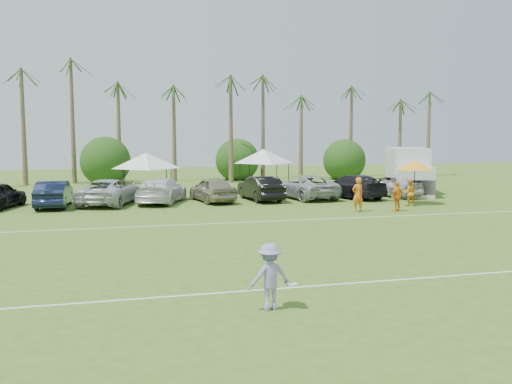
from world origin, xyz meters
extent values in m
plane|color=#43661E|center=(0.00, 0.00, 0.00)|extent=(120.00, 120.00, 0.00)
cube|color=white|center=(0.00, 2.00, 0.01)|extent=(80.00, 0.10, 0.01)
cube|color=white|center=(0.00, 14.00, 0.01)|extent=(80.00, 0.10, 0.01)
cone|color=brown|center=(-12.00, 38.00, 5.00)|extent=(0.44, 0.44, 10.00)
cone|color=brown|center=(-8.00, 38.00, 5.50)|extent=(0.44, 0.44, 11.00)
cone|color=brown|center=(-4.00, 38.00, 4.00)|extent=(0.44, 0.44, 8.00)
cone|color=brown|center=(0.00, 38.00, 4.50)|extent=(0.44, 0.44, 9.00)
cone|color=brown|center=(4.00, 38.00, 5.00)|extent=(0.44, 0.44, 10.00)
cone|color=brown|center=(8.00, 38.00, 5.50)|extent=(0.44, 0.44, 11.00)
cone|color=brown|center=(13.00, 38.00, 4.00)|extent=(0.44, 0.44, 8.00)
cone|color=brown|center=(18.00, 38.00, 4.50)|extent=(0.44, 0.44, 9.00)
cone|color=brown|center=(23.00, 38.00, 5.00)|extent=(0.44, 0.44, 10.00)
cone|color=brown|center=(27.00, 38.00, 5.50)|extent=(0.44, 0.44, 11.00)
cylinder|color=brown|center=(-6.00, 39.00, 0.70)|extent=(0.30, 0.30, 1.40)
sphere|color=#1A4011|center=(-6.00, 39.00, 1.80)|extent=(4.00, 4.00, 4.00)
cylinder|color=brown|center=(6.00, 39.00, 0.70)|extent=(0.30, 0.30, 1.40)
sphere|color=#1A4011|center=(6.00, 39.00, 1.80)|extent=(4.00, 4.00, 4.00)
cylinder|color=brown|center=(16.00, 39.00, 0.70)|extent=(0.30, 0.30, 1.40)
sphere|color=#1A4011|center=(16.00, 39.00, 1.80)|extent=(4.00, 4.00, 4.00)
imported|color=orange|center=(7.65, 16.12, 0.98)|extent=(0.79, 0.59, 1.95)
imported|color=orange|center=(11.78, 17.64, 0.81)|extent=(0.92, 0.80, 1.63)
imported|color=orange|center=(9.86, 15.66, 0.85)|extent=(1.08, 0.75, 1.69)
cube|color=silver|center=(15.61, 24.71, 2.07)|extent=(3.92, 5.22, 2.52)
cube|color=silver|center=(14.54, 21.67, 1.06)|extent=(2.79, 2.48, 2.12)
cube|color=black|center=(14.29, 20.95, 0.76)|extent=(2.29, 1.05, 1.01)
cube|color=#E5590C|center=(16.81, 24.29, 1.62)|extent=(0.55, 1.53, 0.91)
cylinder|color=black|center=(13.66, 22.19, 0.45)|extent=(0.59, 0.96, 0.91)
cylinder|color=black|center=(15.56, 21.52, 0.45)|extent=(0.59, 0.96, 0.91)
cylinder|color=black|center=(15.06, 26.19, 0.45)|extent=(0.59, 0.96, 0.91)
cylinder|color=black|center=(16.97, 25.52, 0.45)|extent=(0.59, 0.96, 0.91)
cylinder|color=black|center=(-4.88, 23.61, 1.04)|extent=(0.06, 0.06, 2.08)
cylinder|color=black|center=(-1.95, 23.61, 1.04)|extent=(0.06, 0.06, 2.08)
cylinder|color=black|center=(-4.88, 26.53, 1.04)|extent=(0.06, 0.06, 2.08)
cylinder|color=black|center=(-1.95, 26.53, 1.04)|extent=(0.06, 0.06, 2.08)
pyramid|color=white|center=(-3.42, 25.07, 3.12)|extent=(4.50, 4.50, 1.04)
cylinder|color=black|center=(4.12, 26.98, 1.07)|extent=(0.06, 0.06, 2.13)
cylinder|color=black|center=(7.12, 26.98, 1.07)|extent=(0.06, 0.06, 2.13)
cylinder|color=black|center=(4.12, 29.98, 1.07)|extent=(0.06, 0.06, 2.13)
cylinder|color=black|center=(7.12, 29.98, 1.07)|extent=(0.06, 0.06, 2.13)
pyramid|color=white|center=(5.62, 28.48, 3.20)|extent=(4.61, 4.61, 1.07)
cylinder|color=black|center=(12.48, 18.30, 1.22)|extent=(0.05, 0.05, 2.44)
cone|color=#F5A419|center=(12.48, 18.30, 2.44)|extent=(2.44, 2.44, 0.55)
imported|color=#948BC5|center=(-2.16, 0.25, 0.85)|extent=(1.17, 0.77, 1.69)
cylinder|color=white|center=(-1.61, 0.09, 0.66)|extent=(0.27, 0.27, 0.03)
imported|color=black|center=(-9.05, 22.52, 0.80)|extent=(1.99, 4.96, 1.60)
imported|color=#B6BABE|center=(-5.84, 22.98, 0.80)|extent=(4.38, 6.32, 1.60)
imported|color=white|center=(-2.64, 23.03, 0.80)|extent=(4.09, 5.97, 1.60)
imported|color=gray|center=(0.57, 22.76, 0.80)|extent=(2.70, 4.97, 1.60)
imported|color=black|center=(3.78, 22.74, 0.80)|extent=(2.15, 5.01, 1.60)
imported|color=#A5A7AA|center=(6.99, 23.02, 0.80)|extent=(3.49, 6.10, 1.60)
imported|color=black|center=(10.19, 22.49, 0.80)|extent=(3.57, 5.92, 1.60)
imported|color=silver|center=(13.40, 22.55, 0.80)|extent=(2.49, 4.91, 1.60)
camera|label=1|loc=(-6.10, -13.20, 4.45)|focal=40.00mm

